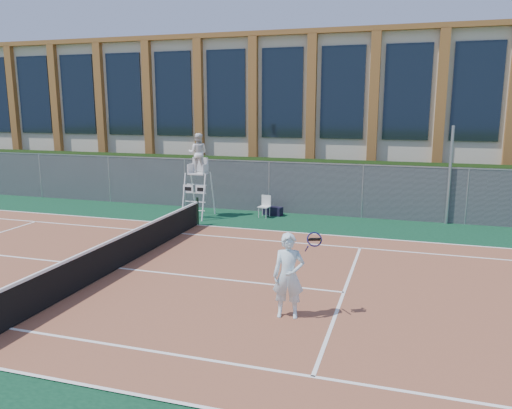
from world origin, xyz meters
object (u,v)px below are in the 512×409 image
(steel_pole, at_px, (450,176))
(plastic_chair, at_px, (265,204))
(umpire_chair, at_px, (198,155))
(tennis_player, at_px, (289,276))

(steel_pole, distance_m, plastic_chair, 7.38)
(umpire_chair, distance_m, plastic_chair, 3.45)
(tennis_player, bearing_deg, steel_pole, 69.68)
(umpire_chair, distance_m, tennis_player, 10.80)
(steel_pole, bearing_deg, plastic_chair, -172.66)
(steel_pole, distance_m, umpire_chair, 10.02)
(umpire_chair, xyz_separation_m, tennis_player, (5.97, -8.86, -1.60))
(steel_pole, xyz_separation_m, umpire_chair, (-9.87, -1.65, 0.65))
(steel_pole, relative_size, umpire_chair, 1.09)
(steel_pole, height_order, umpire_chair, steel_pole)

